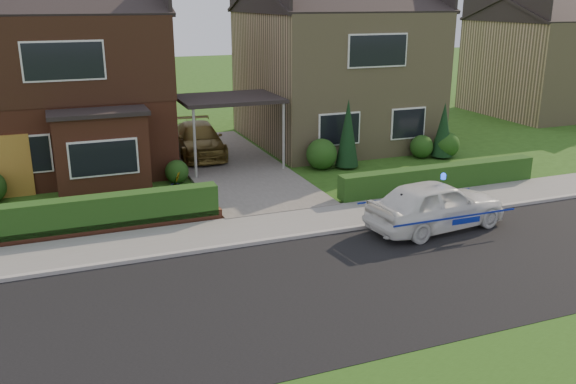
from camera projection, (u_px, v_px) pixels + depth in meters
name	position (u px, v px, depth m)	size (l,w,h in m)	color
ground	(362.00, 282.00, 14.25)	(120.00, 120.00, 0.00)	#254C14
road	(362.00, 282.00, 14.25)	(60.00, 6.00, 0.02)	black
kerb	(311.00, 235.00, 16.94)	(60.00, 0.16, 0.12)	#9E9993
sidewalk	(296.00, 223.00, 17.88)	(60.00, 2.00, 0.10)	slate
driveway	(231.00, 165.00, 24.00)	(3.80, 12.00, 0.12)	#666059
house_left	(62.00, 67.00, 23.44)	(7.50, 9.53, 7.25)	brown
house_right	(333.00, 61.00, 27.58)	(7.50, 8.06, 7.25)	#99875D
carport_link	(229.00, 100.00, 23.17)	(3.80, 3.00, 2.77)	black
dwarf_wall	(87.00, 231.00, 16.89)	(7.70, 0.25, 0.36)	brown
hedge_left	(87.00, 235.00, 17.08)	(7.50, 0.55, 0.90)	#1C3E13
hedge_right	(438.00, 191.00, 21.01)	(7.50, 0.55, 0.80)	#1C3E13
shrub_left_mid	(132.00, 172.00, 20.92)	(1.32, 1.32, 1.32)	#1C3E13
shrub_left_near	(177.00, 172.00, 21.81)	(0.84, 0.84, 0.84)	#1C3E13
shrub_right_near	(322.00, 154.00, 23.53)	(1.20, 1.20, 1.20)	#1C3E13
shrub_right_mid	(422.00, 147.00, 25.25)	(0.96, 0.96, 0.96)	#1C3E13
shrub_right_far	(446.00, 145.00, 25.31)	(1.08, 1.08, 1.08)	#1C3E13
conifer_a	(348.00, 135.00, 23.48)	(0.90, 0.90, 2.60)	black
conifer_b	(443.00, 132.00, 25.07)	(0.90, 0.90, 2.20)	black
neighbour_right	(543.00, 68.00, 34.61)	(6.50, 7.00, 5.20)	#99875D
police_car	(436.00, 205.00, 17.34)	(3.87, 4.37, 1.60)	white
driveway_car	(199.00, 140.00, 25.21)	(1.81, 4.45, 1.29)	brown
potted_plant_b	(176.00, 183.00, 20.61)	(0.32, 0.40, 0.72)	gray
potted_plant_c	(172.00, 199.00, 18.91)	(0.43, 0.43, 0.78)	gray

